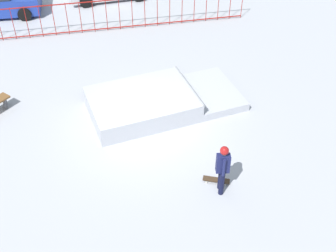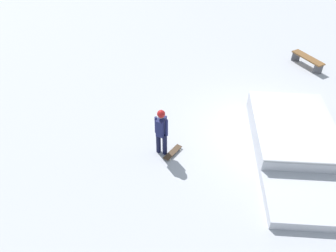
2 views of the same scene
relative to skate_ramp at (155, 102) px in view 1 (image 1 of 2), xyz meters
name	(u,v)px [view 1 (image 1 of 2)]	position (x,y,z in m)	size (l,w,h in m)	color
ground_plane	(144,130)	(-0.59, -1.07, -0.32)	(60.00, 60.00, 0.00)	#A8AAB2
skate_ramp	(155,102)	(0.00, 0.00, 0.00)	(5.70, 3.31, 0.74)	#B0B3BB
skater	(223,166)	(1.06, -4.24, 0.69)	(0.41, 0.43, 1.73)	black
skateboard	(216,180)	(1.05, -3.87, -0.24)	(0.81, 0.51, 0.09)	#3F2D1E
perimeter_fence	(113,14)	(-0.59, 6.28, 0.45)	(12.26, 0.42, 1.50)	maroon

